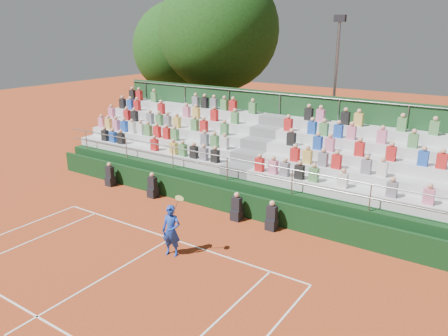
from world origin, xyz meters
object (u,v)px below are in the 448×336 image
Objects in this scene: tennis_player at (171,231)px; tree_east at (219,31)px; tree_west at (179,48)px; floodlight_mast at (335,81)px.

tree_east is (-7.47, 13.73, 6.36)m from tennis_player.
tree_west is at bearing 128.02° from tennis_player.
tennis_player is 0.20× the size of tree_east.
tree_east is at bearing -9.41° from tree_west.
tree_east is at bearing 118.54° from tennis_player.
tennis_player is at bearing -61.46° from tree_east.
tree_west is 1.15× the size of floodlight_mast.
floodlight_mast is at bearing -4.99° from tree_east.
tree_east is (3.75, -0.62, 1.20)m from tree_west.
floodlight_mast reaches higher than tennis_player.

